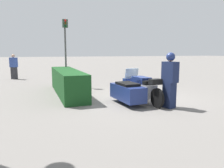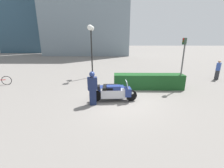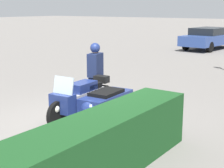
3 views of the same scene
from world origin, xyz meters
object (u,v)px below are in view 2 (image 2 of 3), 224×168
object	(u,v)px
traffic_light_near	(183,57)
pedestrian_bystander	(218,70)
hedge_bush_curbside	(148,81)
twin_lamp_post	(91,35)
police_motorcycle	(114,91)
officer_rider	(92,88)

from	to	relation	value
traffic_light_near	pedestrian_bystander	distance (m)	5.31
traffic_light_near	hedge_bush_curbside	bearing A→B (deg)	-13.80
hedge_bush_curbside	twin_lamp_post	bearing A→B (deg)	142.74
police_motorcycle	officer_rider	bearing A→B (deg)	-147.81
hedge_bush_curbside	twin_lamp_post	size ratio (longest dim) A/B	1.06
hedge_bush_curbside	pedestrian_bystander	world-z (taller)	pedestrian_bystander
traffic_light_near	pedestrian_bystander	bearing A→B (deg)	-154.04
officer_rider	twin_lamp_post	xyz separation A→B (m)	(-0.83, 5.93, 2.68)
officer_rider	hedge_bush_curbside	world-z (taller)	officer_rider
police_motorcycle	traffic_light_near	xyz separation A→B (m)	(4.37, 1.66, 1.75)
pedestrian_bystander	traffic_light_near	bearing A→B (deg)	75.31
police_motorcycle	pedestrian_bystander	xyz separation A→B (m)	(8.69, 4.42, 0.35)
hedge_bush_curbside	pedestrian_bystander	bearing A→B (deg)	21.66
pedestrian_bystander	twin_lamp_post	bearing A→B (deg)	38.75
police_motorcycle	twin_lamp_post	distance (m)	6.32
police_motorcycle	traffic_light_near	distance (m)	4.99
traffic_light_near	officer_rider	bearing A→B (deg)	17.39
officer_rider	pedestrian_bystander	xyz separation A→B (m)	(9.76, 5.20, -0.11)
twin_lamp_post	police_motorcycle	bearing A→B (deg)	-69.74
twin_lamp_post	hedge_bush_curbside	bearing A→B (deg)	-37.26
hedge_bush_curbside	pedestrian_bystander	xyz separation A→B (m)	(6.33, 2.51, 0.31)
police_motorcycle	hedge_bush_curbside	xyz separation A→B (m)	(2.36, 1.91, 0.05)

